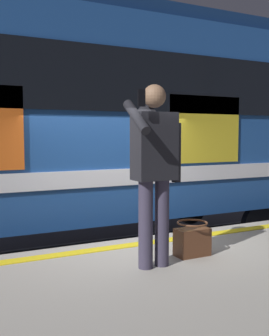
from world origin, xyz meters
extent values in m
plane|color=#3D3D3F|center=(0.00, 0.00, 0.00)|extent=(24.70, 24.70, 0.00)
cube|color=yellow|center=(0.00, 0.30, 0.98)|extent=(12.79, 0.16, 0.01)
cube|color=slate|center=(0.00, -1.51, 0.08)|extent=(16.97, 0.08, 0.16)
cube|color=slate|center=(0.00, -2.95, 0.08)|extent=(16.97, 0.08, 0.16)
cube|color=#1E478C|center=(0.12, -2.23, 2.49)|extent=(10.01, 2.81, 3.09)
cube|color=navy|center=(0.12, -2.23, 4.16)|extent=(9.81, 2.58, 0.24)
cube|color=black|center=(0.12, -0.81, 3.03)|extent=(9.51, 0.03, 0.90)
cube|color=silver|center=(0.12, -0.81, 1.64)|extent=(9.51, 0.03, 0.24)
cube|color=gold|center=(-1.64, -0.81, 2.34)|extent=(1.34, 0.02, 1.06)
cylinder|color=black|center=(-3.14, -1.11, 0.58)|extent=(0.84, 0.12, 0.84)
cylinder|color=black|center=(-3.14, -3.35, 0.58)|extent=(0.84, 0.12, 0.84)
cylinder|color=#383347|center=(0.26, 1.07, 1.40)|extent=(0.14, 0.14, 0.85)
cylinder|color=#383347|center=(0.44, 1.07, 1.40)|extent=(0.14, 0.14, 0.85)
cube|color=black|center=(0.35, 1.07, 2.15)|extent=(0.40, 0.24, 0.64)
sphere|color=black|center=(0.35, 0.91, 2.45)|extent=(0.20, 0.20, 0.20)
sphere|color=#997051|center=(0.35, 1.07, 2.62)|extent=(0.22, 0.22, 0.22)
cylinder|color=black|center=(0.10, 1.07, 2.08)|extent=(0.09, 0.09, 0.58)
cylinder|color=black|center=(0.58, 1.15, 2.42)|extent=(0.09, 0.42, 0.33)
cube|color=black|center=(0.58, 1.25, 2.58)|extent=(0.07, 0.02, 0.15)
cube|color=#59331E|center=(-0.19, 0.94, 1.12)|extent=(0.36, 0.20, 0.29)
torus|color=#59331E|center=(-0.19, 0.94, 1.33)|extent=(0.33, 0.33, 0.02)
camera|label=1|loc=(2.21, 4.38, 2.26)|focal=42.67mm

